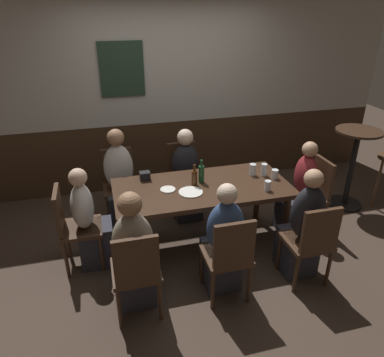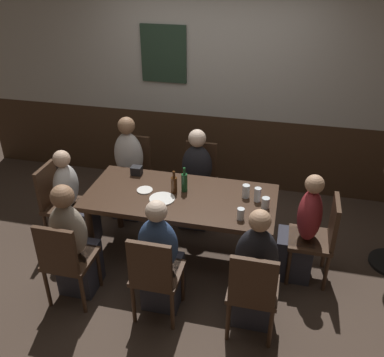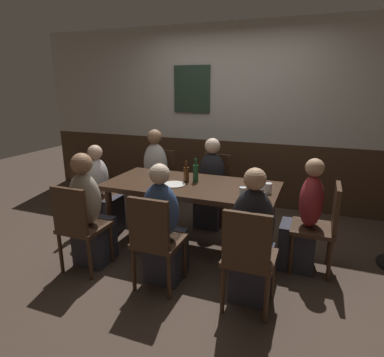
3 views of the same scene
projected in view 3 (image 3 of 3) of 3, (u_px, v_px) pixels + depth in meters
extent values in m
plane|color=#423328|center=(191.00, 247.00, 3.69)|extent=(12.00, 12.00, 0.00)
cube|color=#3D2819|center=(230.00, 171.00, 5.04)|extent=(6.40, 0.10, 0.95)
cube|color=#B7B2A8|center=(233.00, 84.00, 4.69)|extent=(6.40, 0.10, 1.65)
cube|color=#233828|center=(192.00, 89.00, 4.86)|extent=(0.56, 0.03, 0.68)
cube|color=#382316|center=(191.00, 186.00, 3.50)|extent=(1.83, 0.86, 0.05)
cylinder|color=#382316|center=(110.00, 219.00, 3.57)|extent=(0.07, 0.07, 0.69)
cylinder|color=#382316|center=(260.00, 245.00, 3.00)|extent=(0.07, 0.07, 0.69)
cylinder|color=#382316|center=(142.00, 199.00, 4.20)|extent=(0.07, 0.07, 0.69)
cylinder|color=#382316|center=(271.00, 217.00, 3.63)|extent=(0.07, 0.07, 0.69)
cube|color=#422B1C|center=(96.00, 197.00, 4.01)|extent=(0.40, 0.40, 0.04)
cube|color=#422B1C|center=(82.00, 177.00, 4.01)|extent=(0.04, 0.36, 0.43)
cylinder|color=#422B1C|center=(117.00, 211.00, 4.17)|extent=(0.04, 0.04, 0.41)
cylinder|color=#422B1C|center=(100.00, 221.00, 3.86)|extent=(0.04, 0.04, 0.41)
cylinder|color=#422B1C|center=(95.00, 208.00, 4.29)|extent=(0.04, 0.04, 0.41)
cylinder|color=#422B1C|center=(77.00, 217.00, 3.98)|extent=(0.04, 0.04, 0.41)
cube|color=#422B1C|center=(250.00, 258.00, 2.61)|extent=(0.40, 0.40, 0.04)
cube|color=#422B1C|center=(246.00, 240.00, 2.38)|extent=(0.36, 0.04, 0.43)
cylinder|color=#422B1C|center=(233.00, 268.00, 2.88)|extent=(0.04, 0.04, 0.41)
cylinder|color=#422B1C|center=(273.00, 276.00, 2.76)|extent=(0.04, 0.04, 0.41)
cylinder|color=#422B1C|center=(223.00, 289.00, 2.58)|extent=(0.04, 0.04, 0.41)
cylinder|color=#422B1C|center=(266.00, 299.00, 2.46)|extent=(0.04, 0.04, 0.41)
cube|color=#422B1C|center=(85.00, 227.00, 3.17)|extent=(0.40, 0.40, 0.04)
cube|color=#422B1C|center=(69.00, 211.00, 2.94)|extent=(0.36, 0.04, 0.43)
cylinder|color=#422B1C|center=(84.00, 238.00, 3.44)|extent=(0.04, 0.04, 0.41)
cylinder|color=#422B1C|center=(111.00, 244.00, 3.32)|extent=(0.04, 0.04, 0.41)
cylinder|color=#422B1C|center=(61.00, 253.00, 3.14)|extent=(0.04, 0.04, 0.41)
cylinder|color=#422B1C|center=(90.00, 260.00, 3.02)|extent=(0.04, 0.04, 0.41)
cube|color=#422B1C|center=(313.00, 228.00, 3.14)|extent=(0.40, 0.40, 0.04)
cube|color=#422B1C|center=(336.00, 208.00, 3.01)|extent=(0.04, 0.36, 0.43)
cylinder|color=#422B1C|center=(291.00, 255.00, 3.11)|extent=(0.04, 0.04, 0.41)
cylinder|color=#422B1C|center=(294.00, 239.00, 3.41)|extent=(0.04, 0.04, 0.41)
cylinder|color=#422B1C|center=(329.00, 261.00, 2.99)|extent=(0.04, 0.04, 0.41)
cylinder|color=#422B1C|center=(329.00, 245.00, 3.29)|extent=(0.04, 0.04, 0.41)
cube|color=#422B1C|center=(159.00, 241.00, 2.89)|extent=(0.40, 0.40, 0.04)
cube|color=#422B1C|center=(148.00, 224.00, 2.66)|extent=(0.36, 0.04, 0.43)
cylinder|color=#422B1C|center=(152.00, 252.00, 3.16)|extent=(0.04, 0.04, 0.41)
cylinder|color=#422B1C|center=(185.00, 258.00, 3.04)|extent=(0.04, 0.04, 0.41)
cylinder|color=#422B1C|center=(134.00, 269.00, 2.86)|extent=(0.04, 0.04, 0.41)
cylinder|color=#422B1C|center=(169.00, 277.00, 2.74)|extent=(0.04, 0.04, 0.41)
cube|color=#422B1C|center=(157.00, 184.00, 4.55)|extent=(0.40, 0.40, 0.04)
cube|color=#422B1C|center=(163.00, 165.00, 4.64)|extent=(0.36, 0.04, 0.43)
cylinder|color=#422B1C|center=(163.00, 205.00, 4.40)|extent=(0.04, 0.04, 0.41)
cylinder|color=#422B1C|center=(141.00, 202.00, 4.51)|extent=(0.04, 0.04, 0.41)
cylinder|color=#422B1C|center=(174.00, 197.00, 4.70)|extent=(0.04, 0.04, 0.41)
cylinder|color=#422B1C|center=(153.00, 194.00, 4.82)|extent=(0.04, 0.04, 0.41)
cube|color=#422B1C|center=(213.00, 191.00, 4.27)|extent=(0.40, 0.40, 0.04)
cube|color=#422B1C|center=(217.00, 170.00, 4.36)|extent=(0.36, 0.04, 0.43)
cylinder|color=#422B1C|center=(221.00, 213.00, 4.12)|extent=(0.04, 0.04, 0.41)
cylinder|color=#422B1C|center=(196.00, 210.00, 4.23)|extent=(0.04, 0.04, 0.41)
cylinder|color=#422B1C|center=(228.00, 204.00, 4.42)|extent=(0.04, 0.04, 0.41)
cylinder|color=#422B1C|center=(204.00, 201.00, 4.54)|extent=(0.04, 0.04, 0.41)
cube|color=#2D2D38|center=(106.00, 214.00, 4.03)|extent=(0.34, 0.32, 0.45)
ellipsoid|color=silver|center=(97.00, 178.00, 3.93)|extent=(0.22, 0.34, 0.47)
sphere|color=#DBB293|center=(95.00, 152.00, 3.85)|extent=(0.17, 0.17, 0.17)
cube|color=#2D2D38|center=(252.00, 272.00, 2.78)|extent=(0.32, 0.34, 0.45)
ellipsoid|color=black|center=(253.00, 222.00, 2.56)|extent=(0.34, 0.22, 0.54)
sphere|color=tan|center=(255.00, 179.00, 2.47)|extent=(0.17, 0.17, 0.17)
cube|color=#2D2D38|center=(95.00, 241.00, 3.34)|extent=(0.32, 0.34, 0.45)
ellipsoid|color=tan|center=(85.00, 199.00, 3.13)|extent=(0.34, 0.22, 0.51)
sphere|color=#936B4C|center=(82.00, 164.00, 3.03)|extent=(0.20, 0.20, 0.20)
cube|color=#2D2D38|center=(297.00, 246.00, 3.24)|extent=(0.34, 0.32, 0.45)
ellipsoid|color=maroon|center=(311.00, 201.00, 3.08)|extent=(0.22, 0.34, 0.50)
sphere|color=tan|center=(315.00, 168.00, 2.99)|extent=(0.17, 0.17, 0.17)
cube|color=#2D2D38|center=(166.00, 255.00, 3.06)|extent=(0.32, 0.34, 0.45)
ellipsoid|color=#334C7A|center=(161.00, 211.00, 2.85)|extent=(0.34, 0.22, 0.50)
sphere|color=beige|center=(159.00, 174.00, 2.76)|extent=(0.18, 0.18, 0.18)
cube|color=#2D2D38|center=(154.00, 201.00, 4.49)|extent=(0.32, 0.34, 0.45)
ellipsoid|color=silver|center=(155.00, 164.00, 4.43)|extent=(0.34, 0.22, 0.56)
sphere|color=#936B4C|center=(155.00, 137.00, 4.33)|extent=(0.19, 0.19, 0.19)
cube|color=#2D2D38|center=(209.00, 209.00, 4.20)|extent=(0.32, 0.34, 0.45)
ellipsoid|color=black|center=(212.00, 172.00, 4.16)|extent=(0.34, 0.22, 0.49)
sphere|color=beige|center=(212.00, 146.00, 4.07)|extent=(0.19, 0.19, 0.19)
cylinder|color=silver|center=(251.00, 181.00, 3.37)|extent=(0.07, 0.07, 0.13)
cylinder|color=silver|center=(251.00, 184.00, 3.37)|extent=(0.06, 0.06, 0.07)
cylinder|color=silver|center=(243.00, 193.00, 3.03)|extent=(0.07, 0.07, 0.11)
cylinder|color=#C6842D|center=(243.00, 195.00, 3.04)|extent=(0.06, 0.06, 0.06)
cylinder|color=silver|center=(268.00, 188.00, 3.18)|extent=(0.07, 0.07, 0.10)
cylinder|color=#C6842D|center=(268.00, 191.00, 3.18)|extent=(0.06, 0.06, 0.04)
cylinder|color=silver|center=(261.00, 183.00, 3.29)|extent=(0.06, 0.06, 0.14)
cylinder|color=#331E14|center=(261.00, 184.00, 3.29)|extent=(0.06, 0.06, 0.12)
cylinder|color=#194723|center=(196.00, 173.00, 3.54)|extent=(0.06, 0.06, 0.19)
cylinder|color=#194723|center=(196.00, 162.00, 3.51)|extent=(0.03, 0.03, 0.07)
cylinder|color=#42230F|center=(186.00, 175.00, 3.53)|extent=(0.06, 0.06, 0.16)
cylinder|color=#42230F|center=(186.00, 164.00, 3.50)|extent=(0.03, 0.03, 0.07)
cylinder|color=white|center=(174.00, 184.00, 3.45)|extent=(0.24, 0.24, 0.01)
cylinder|color=white|center=(161.00, 180.00, 3.62)|extent=(0.16, 0.16, 0.01)
cube|color=black|center=(158.00, 169.00, 3.95)|extent=(0.11, 0.09, 0.09)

